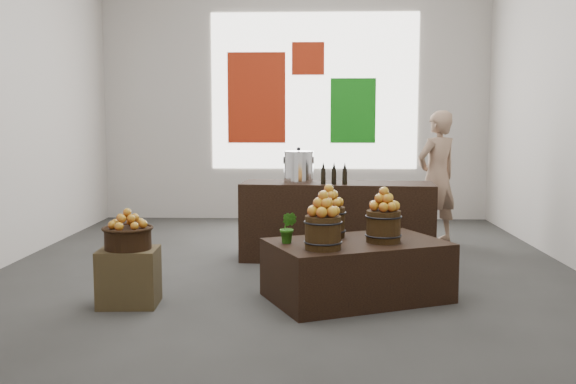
{
  "coord_description": "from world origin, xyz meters",
  "views": [
    {
      "loc": [
        0.25,
        -6.58,
        1.54
      ],
      "look_at": [
        0.03,
        -0.4,
        0.86
      ],
      "focal_mm": 40.0,
      "sensor_mm": 36.0,
      "label": 1
    }
  ],
  "objects_px": {
    "crate": "(129,277)",
    "counter": "(337,221)",
    "stock_pot_left": "(299,168)",
    "wicker_basket": "(128,239)",
    "display_table": "(357,270)",
    "shopper": "(437,177)"
  },
  "relations": [
    {
      "from": "crate",
      "to": "display_table",
      "type": "relative_size",
      "value": 0.33
    },
    {
      "from": "stock_pot_left",
      "to": "counter",
      "type": "bearing_deg",
      "value": -4.52
    },
    {
      "from": "counter",
      "to": "stock_pot_left",
      "type": "xyz_separation_m",
      "value": [
        -0.43,
        0.03,
        0.59
      ]
    },
    {
      "from": "crate",
      "to": "stock_pot_left",
      "type": "height_order",
      "value": "stock_pot_left"
    },
    {
      "from": "wicker_basket",
      "to": "display_table",
      "type": "relative_size",
      "value": 0.26
    },
    {
      "from": "crate",
      "to": "counter",
      "type": "bearing_deg",
      "value": 45.86
    },
    {
      "from": "counter",
      "to": "wicker_basket",
      "type": "bearing_deg",
      "value": -129.62
    },
    {
      "from": "display_table",
      "to": "counter",
      "type": "xyz_separation_m",
      "value": [
        -0.11,
        1.61,
        0.18
      ]
    },
    {
      "from": "wicker_basket",
      "to": "counter",
      "type": "distance_m",
      "value": 2.61
    },
    {
      "from": "display_table",
      "to": "shopper",
      "type": "bearing_deg",
      "value": 42.28
    },
    {
      "from": "display_table",
      "to": "stock_pot_left",
      "type": "bearing_deg",
      "value": 84.59
    },
    {
      "from": "crate",
      "to": "stock_pot_left",
      "type": "distance_m",
      "value": 2.48
    },
    {
      "from": "stock_pot_left",
      "to": "wicker_basket",
      "type": "bearing_deg",
      "value": -126.02
    },
    {
      "from": "crate",
      "to": "counter",
      "type": "distance_m",
      "value": 2.61
    },
    {
      "from": "display_table",
      "to": "crate",
      "type": "bearing_deg",
      "value": 164.22
    },
    {
      "from": "shopper",
      "to": "crate",
      "type": "bearing_deg",
      "value": 9.75
    },
    {
      "from": "crate",
      "to": "wicker_basket",
      "type": "bearing_deg",
      "value": 0.0
    },
    {
      "from": "wicker_basket",
      "to": "crate",
      "type": "bearing_deg",
      "value": 0.0
    },
    {
      "from": "counter",
      "to": "shopper",
      "type": "relative_size",
      "value": 1.26
    },
    {
      "from": "wicker_basket",
      "to": "counter",
      "type": "xyz_separation_m",
      "value": [
        1.81,
        1.87,
        -0.14
      ]
    },
    {
      "from": "shopper",
      "to": "stock_pot_left",
      "type": "bearing_deg",
      "value": -3.01
    },
    {
      "from": "wicker_basket",
      "to": "display_table",
      "type": "xyz_separation_m",
      "value": [
        1.92,
        0.26,
        -0.31
      ]
    }
  ]
}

